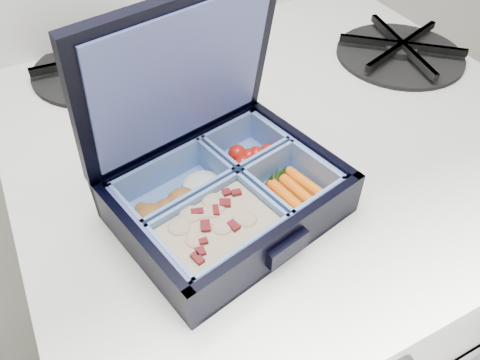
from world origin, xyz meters
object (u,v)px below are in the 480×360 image
bento_box (228,197)px  fork (206,123)px  stove (260,306)px  burner_grate (401,48)px

bento_box → fork: (0.04, 0.15, -0.02)m
stove → bento_box: 0.56m
bento_box → fork: size_ratio=1.21×
stove → bento_box: bearing=-133.8°
bento_box → fork: bento_box is taller
stove → burner_grate: size_ratio=5.29×
bento_box → burner_grate: size_ratio=1.12×
stove → fork: size_ratio=5.75×
stove → bento_box: bento_box is taller
fork → bento_box: bearing=-85.6°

